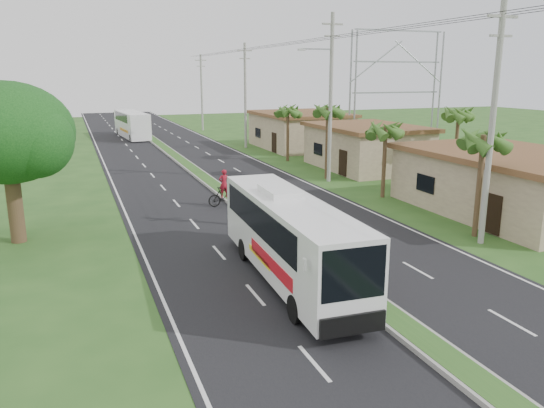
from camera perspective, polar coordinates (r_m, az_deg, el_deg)
name	(u,v)px	position (r m, az deg, el deg)	size (l,w,h in m)	color
ground	(341,282)	(20.77, 7.44, -8.34)	(180.00, 180.00, 0.00)	#28501D
road_asphalt	(211,184)	(38.82, -6.55, 2.13)	(14.00, 160.00, 0.02)	black
median_strip	(211,183)	(38.80, -6.55, 2.27)	(1.20, 160.00, 0.18)	gray
lane_edge_left	(116,191)	(37.79, -16.43, 1.32)	(0.12, 160.00, 0.01)	silver
lane_edge_right	(296,178)	(40.94, 2.58, 2.80)	(0.12, 160.00, 0.01)	silver
shop_near	(510,182)	(33.18, 24.27, 2.12)	(8.60, 12.60, 3.52)	gray
shop_mid	(366,146)	(45.70, 10.09, 6.11)	(7.60, 10.60, 3.67)	gray
shop_far	(300,130)	(58.08, 2.99, 7.97)	(8.60, 11.60, 3.82)	gray
palm_verge_a	(483,140)	(27.17, 21.77, 6.38)	(2.40, 2.40, 5.45)	#473321
palm_verge_b	(386,130)	(34.56, 12.14, 7.78)	(2.40, 2.40, 5.05)	#473321
palm_verge_c	(328,111)	(40.27, 6.02, 9.91)	(2.40, 2.40, 5.85)	#473321
palm_verge_d	(288,111)	(48.69, 1.72, 9.96)	(2.40, 2.40, 5.25)	#473321
palm_behind_shop	(459,114)	(41.73, 19.44, 9.09)	(2.40, 2.40, 5.65)	#473321
shade_tree	(4,136)	(27.21, -26.86, 6.50)	(6.30, 6.00, 7.54)	#473321
utility_pole_a	(492,123)	(26.01, 22.62, 8.09)	(1.60, 0.28, 11.00)	gray
utility_pole_b	(330,96)	(39.17, 6.29, 11.46)	(3.20, 0.28, 12.00)	gray
utility_pole_c	(245,95)	(57.73, -2.89, 11.66)	(1.60, 0.28, 11.00)	gray
utility_pole_d	(202,92)	(77.01, -7.58, 11.89)	(1.60, 0.28, 10.50)	gray
billboard_lattice	(396,84)	(56.36, 13.24, 12.44)	(10.18, 1.18, 12.07)	gray
coach_bus_main	(289,233)	(20.16, 1.83, -3.17)	(2.70, 10.81, 3.46)	white
coach_bus_far	(132,123)	(69.59, -14.85, 8.41)	(3.30, 11.21, 3.22)	white
motorcyclist	(224,193)	(32.06, -5.17, 1.14)	(2.00, 0.60, 2.27)	black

